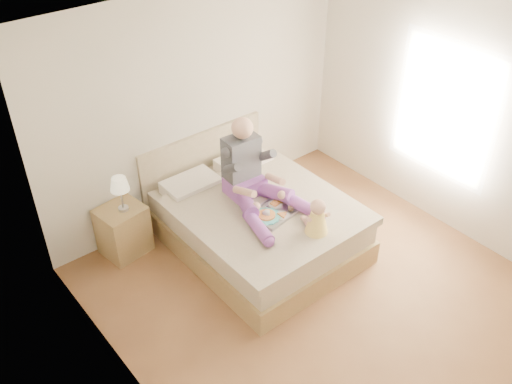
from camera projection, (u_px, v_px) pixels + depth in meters
room at (337, 170)px, 5.09m from camera, size 4.02×4.22×2.71m
bed at (254, 220)px, 6.42m from camera, size 1.70×2.18×1.00m
nightstand at (123, 230)px, 6.31m from camera, size 0.53×0.49×0.58m
lamp at (120, 186)px, 5.95m from camera, size 0.20×0.20×0.41m
adult at (252, 177)px, 6.10m from camera, size 0.80×1.15×0.95m
tray at (272, 211)px, 6.02m from camera, size 0.53×0.45×0.14m
baby at (317, 219)px, 5.71m from camera, size 0.27×0.36×0.39m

